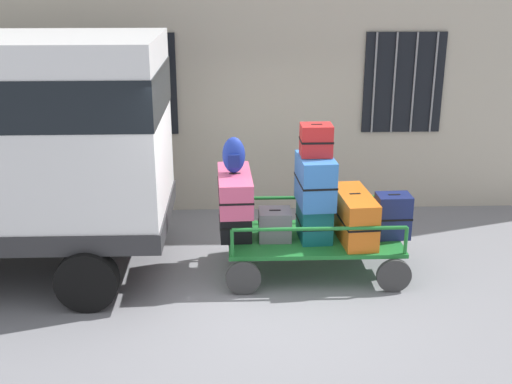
% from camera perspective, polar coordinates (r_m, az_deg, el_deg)
% --- Properties ---
extents(ground_plane, '(40.00, 40.00, 0.00)m').
position_cam_1_polar(ground_plane, '(7.87, 0.83, -8.16)').
color(ground_plane, gray).
extents(building_wall, '(12.00, 0.38, 5.00)m').
position_cam_1_polar(building_wall, '(9.78, 0.09, 12.63)').
color(building_wall, '#BCB29E').
rests_on(building_wall, ground).
extents(luggage_cart, '(2.19, 1.25, 0.46)m').
position_cam_1_polar(luggage_cart, '(8.07, 5.11, -4.53)').
color(luggage_cart, '#1E722D').
rests_on(luggage_cart, ground).
extents(cart_railing, '(2.07, 1.11, 0.35)m').
position_cam_1_polar(cart_railing, '(7.93, 5.19, -2.06)').
color(cart_railing, '#1E722D').
rests_on(cart_railing, luggage_cart).
extents(suitcase_left_bottom, '(0.41, 0.51, 0.42)m').
position_cam_1_polar(suitcase_left_bottom, '(7.92, -1.86, -2.64)').
color(suitcase_left_bottom, black).
rests_on(suitcase_left_bottom, luggage_cart).
extents(suitcase_left_middle, '(0.44, 1.05, 0.42)m').
position_cam_1_polar(suitcase_left_middle, '(7.76, -1.89, 0.19)').
color(suitcase_left_middle, '#CC4C72').
rests_on(suitcase_left_middle, suitcase_left_bottom).
extents(suitcase_midleft_bottom, '(0.41, 0.38, 0.38)m').
position_cam_1_polar(suitcase_midleft_bottom, '(7.89, 1.69, -2.91)').
color(suitcase_midleft_bottom, slate).
rests_on(suitcase_midleft_bottom, luggage_cart).
extents(suitcase_center_bottom, '(0.41, 0.59, 0.44)m').
position_cam_1_polar(suitcase_center_bottom, '(7.93, 5.19, -2.63)').
color(suitcase_center_bottom, '#0F5960').
rests_on(suitcase_center_bottom, luggage_cart).
extents(suitcase_center_middle, '(0.46, 0.71, 0.61)m').
position_cam_1_polar(suitcase_center_middle, '(7.77, 5.29, 1.00)').
color(suitcase_center_middle, '#3372C6').
rests_on(suitcase_center_middle, suitcase_center_bottom).
extents(suitcase_center_top, '(0.38, 0.32, 0.39)m').
position_cam_1_polar(suitcase_center_top, '(7.66, 5.37, 4.62)').
color(suitcase_center_top, '#B21E1E').
rests_on(suitcase_center_top, suitcase_center_middle).
extents(suitcase_midright_bottom, '(0.47, 1.02, 0.58)m').
position_cam_1_polar(suitcase_midright_bottom, '(7.97, 8.69, -2.11)').
color(suitcase_midright_bottom, orange).
rests_on(suitcase_midright_bottom, luggage_cart).
extents(suitcase_right_bottom, '(0.43, 0.33, 0.56)m').
position_cam_1_polar(suitcase_right_bottom, '(8.09, 12.06, -2.08)').
color(suitcase_right_bottom, navy).
rests_on(suitcase_right_bottom, luggage_cart).
extents(backpack, '(0.27, 0.22, 0.44)m').
position_cam_1_polar(backpack, '(7.64, -1.99, 3.27)').
color(backpack, navy).
rests_on(backpack, suitcase_left_middle).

